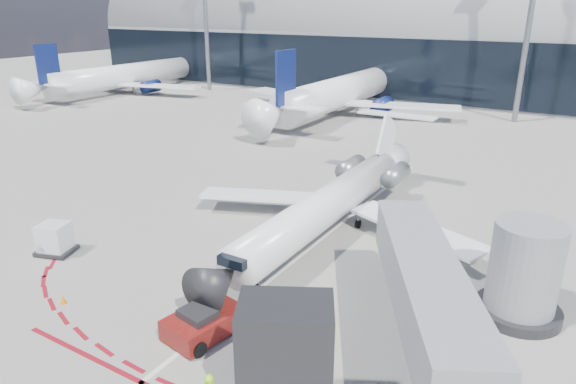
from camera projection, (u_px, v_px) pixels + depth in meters
The scene contains 13 objects.
ground at pixel (290, 265), 29.64m from camera, with size 260.00×260.00×0.00m, color slate.
apron_centerline at pixel (306, 251), 31.25m from camera, with size 0.25×40.00×0.01m, color silver.
apron_stop_bar at pixel (141, 383), 20.38m from camera, with size 14.00×0.25×0.01m, color maroon.
terminal_building at pixel (505, 43), 79.03m from camera, with size 150.00×24.15×24.00m.
jet_bridge at pixel (454, 287), 21.44m from camera, with size 10.03×15.20×4.90m.
light_mast_west at pixel (206, 15), 85.75m from camera, with size 0.70×0.70×25.00m, color slate.
light_mast_centre at pixel (530, 19), 61.58m from camera, with size 0.70×0.70×25.00m, color slate.
regional_jet at pixel (333, 200), 33.49m from camera, with size 20.41×25.16×6.30m.
pushback_tug at pixel (204, 322), 23.17m from camera, with size 2.84×5.61×1.43m.
uld_container at pixel (55, 239), 30.68m from camera, with size 2.47×2.28×1.91m.
safety_cone_left at pixel (63, 300), 25.71m from camera, with size 0.32×0.32×0.45m, color orange.
bg_airliner_0 at pixel (125, 59), 86.30m from camera, with size 34.20×36.21×11.07m, color white, non-canonical shape.
bg_airliner_1 at pixel (346, 69), 69.48m from camera, with size 36.85×39.02×11.92m, color white, non-canonical shape.
Camera 1 is at (13.51, -22.67, 14.13)m, focal length 32.00 mm.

